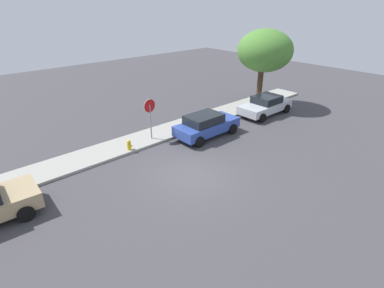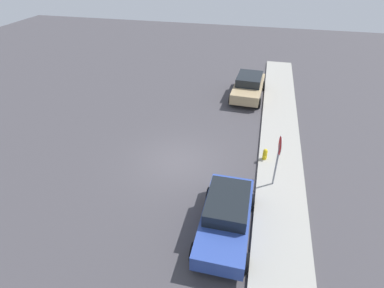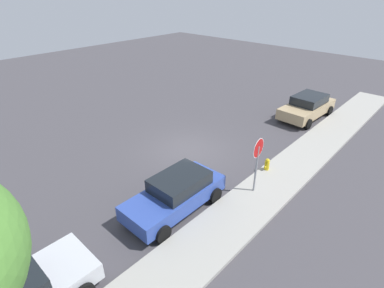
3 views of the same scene
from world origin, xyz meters
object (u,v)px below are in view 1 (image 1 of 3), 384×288
parked_car_silver (265,105)px  fire_hydrant (129,146)px  parked_car_blue (206,125)px  street_tree_near_corner (265,51)px  stop_sign (150,112)px

parked_car_silver → fire_hydrant: parked_car_silver is taller
parked_car_blue → fire_hydrant: bearing=164.7°
parked_car_blue → street_tree_near_corner: size_ratio=0.72×
fire_hydrant → parked_car_silver: bearing=-7.0°
fire_hydrant → street_tree_near_corner: bearing=0.9°
stop_sign → street_tree_near_corner: (10.26, -0.23, 2.41)m
stop_sign → parked_car_silver: bearing=-11.1°
parked_car_blue → street_tree_near_corner: (7.37, 1.47, 3.45)m
parked_car_blue → parked_car_silver: size_ratio=0.96×
stop_sign → parked_car_blue: 3.51m
parked_car_silver → street_tree_near_corner: 4.06m
parked_car_silver → stop_sign: bearing=168.9°
stop_sign → parked_car_blue: size_ratio=0.62×
parked_car_blue → fire_hydrant: parked_car_blue is taller
street_tree_near_corner → fire_hydrant: 12.64m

